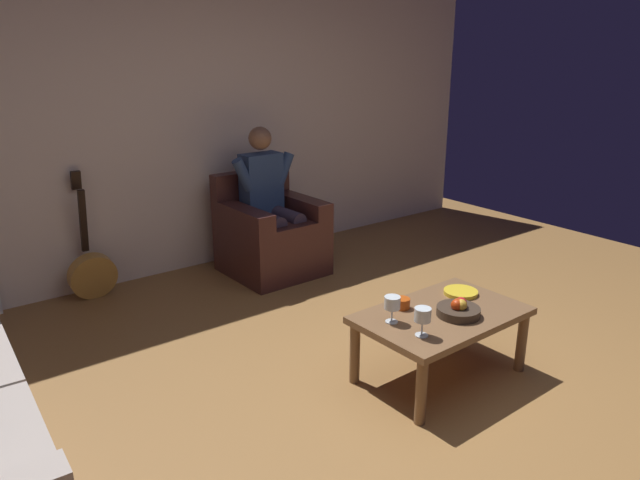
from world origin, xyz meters
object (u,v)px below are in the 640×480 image
Objects in this scene: guitar at (92,271)px; coffee_table at (441,321)px; wine_glass_near at (423,316)px; fruit_bowl at (459,309)px; armchair at (270,236)px; wine_glass_far at (392,304)px; decorative_dish at (461,292)px; candle_jar at (402,303)px; person_seated at (270,198)px.

coffee_table is at bearing 117.33° from guitar.
wine_glass_near is 0.36m from fruit_bowl.
armchair is 0.86× the size of coffee_table.
armchair is at bearing -93.17° from fruit_bowl.
armchair is 2.05m from wine_glass_far.
armchair is 5.50× the size of wine_glass_far.
decorative_dish is (-0.13, 1.96, 0.11)m from armchair.
guitar is 10.51× the size of candle_jar.
guitar is 2.79m from decorative_dish.
armchair is 4.04× the size of decorative_dish.
fruit_bowl is at bearing 154.82° from wine_glass_far.
guitar reaches higher than armchair.
wine_glass_near is 1.69× the size of candle_jar.
wine_glass_near is (0.47, 2.19, -0.13)m from person_seated.
wine_glass_near is at bearing 62.15° from candle_jar.
person_seated reaches higher than wine_glass_near.
armchair is 1.46m from guitar.
person_seated is at bearing -93.19° from fruit_bowl.
fruit_bowl is 0.32m from candle_jar.
armchair is 2.08m from coffee_table.
guitar reaches higher than candle_jar.
person_seated is 2.04m from wine_glass_far.
candle_jar is at bearing -9.63° from decorative_dish.
armchair is 3.42× the size of fruit_bowl.
coffee_table is at bearing 165.35° from wine_glass_far.
guitar is 2.83m from fruit_bowl.
wine_glass_far is 0.73× the size of decorative_dish.
guitar is 4.74× the size of decorative_dish.
armchair is 0.85× the size of guitar.
wine_glass_near is (0.31, 0.13, 0.17)m from coffee_table.
armchair is at bearing -94.39° from coffee_table.
fruit_bowl is at bearing -172.55° from wine_glass_near.
guitar is at bearing -68.29° from wine_glass_far.
decorative_dish is (-0.25, -0.19, -0.03)m from fruit_bowl.
wine_glass_near is (-0.94, 2.55, 0.31)m from guitar.
person_seated is (-0.00, 0.01, 0.34)m from armchair.
decorative_dish reaches higher than coffee_table.
coffee_table is at bearing 20.33° from decorative_dish.
fruit_bowl is 1.18× the size of decorative_dish.
armchair is 1.97m from decorative_dish.
wine_glass_near reaches higher than wine_glass_far.
wine_glass_near is 0.66m from decorative_dish.
armchair is at bearing -86.09° from decorative_dish.
guitar is at bearing -15.47° from person_seated.
wine_glass_near is at bearing 76.87° from person_seated.
wine_glass_far reaches higher than candle_jar.
wine_glass_near is 0.65× the size of fruit_bowl.
armchair is 0.68× the size of person_seated.
wine_glass_far is at bearing 2.30° from decorative_dish.
wine_glass_far is at bearing 75.27° from person_seated.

